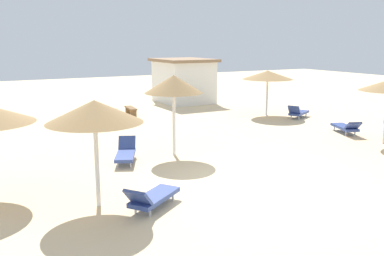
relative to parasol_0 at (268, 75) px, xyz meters
name	(u,v)px	position (x,y,z in m)	size (l,w,h in m)	color
ground_plane	(238,182)	(-8.45, -9.32, -2.38)	(80.00, 80.00, 0.00)	beige
parasol_0	(268,75)	(0.00, 0.00, 0.00)	(2.97, 2.97, 2.64)	silver
parasol_1	(174,84)	(-8.74, -5.41, 0.36)	(2.23, 2.23, 3.09)	silver
parasol_3	(95,112)	(-12.83, -9.13, 0.19)	(2.52, 2.52, 2.87)	silver
lounger_0	(298,112)	(1.01, -1.61, -2.05)	(1.93, 1.42, 0.81)	#33478C
lounger_1	(126,153)	(-10.72, -5.41, -2.05)	(1.35, 1.95, 0.80)	#33478C
lounger_3	(152,197)	(-11.65, -10.00, -2.06)	(1.89, 1.60, 0.78)	#33478C
lounger_4	(346,127)	(0.16, -5.85, -2.06)	(1.28, 1.99, 0.72)	#33478C
bench_0	(109,110)	(-8.29, 4.24, -2.03)	(0.57, 1.54, 0.49)	brown
bench_1	(131,110)	(-7.12, 3.73, -2.03)	(0.55, 1.53, 0.49)	brown
beach_cabana	(183,80)	(-1.82, 7.21, -0.81)	(3.63, 4.33, 3.10)	white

